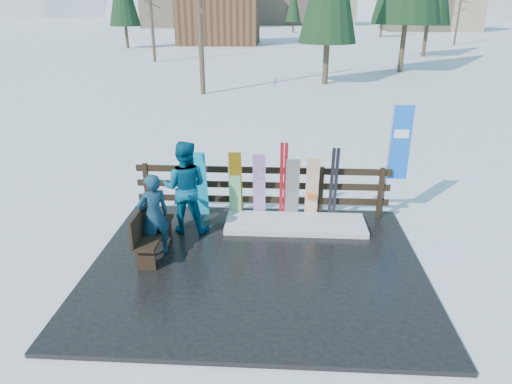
# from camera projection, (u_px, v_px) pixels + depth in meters

# --- Properties ---
(ground) EXTENTS (700.00, 700.00, 0.00)m
(ground) POSITION_uv_depth(u_px,v_px,m) (256.00, 268.00, 8.34)
(ground) COLOR white
(ground) RESTS_ON ground
(deck) EXTENTS (6.00, 5.00, 0.08)m
(deck) POSITION_uv_depth(u_px,v_px,m) (256.00, 266.00, 8.33)
(deck) COLOR black
(deck) RESTS_ON ground
(fence) EXTENTS (5.60, 0.10, 1.15)m
(fence) POSITION_uv_depth(u_px,v_px,m) (262.00, 187.00, 10.10)
(fence) COLOR black
(fence) RESTS_ON deck
(snow_patch) EXTENTS (2.96, 1.00, 0.12)m
(snow_patch) POSITION_uv_depth(u_px,v_px,m) (295.00, 224.00, 9.73)
(snow_patch) COLOR white
(snow_patch) RESTS_ON deck
(bench) EXTENTS (0.41, 1.50, 0.97)m
(bench) POSITION_uv_depth(u_px,v_px,m) (150.00, 229.00, 8.51)
(bench) COLOR black
(bench) RESTS_ON deck
(snowboard_0) EXTENTS (0.25, 0.31, 1.55)m
(snowboard_0) POSITION_uv_depth(u_px,v_px,m) (201.00, 184.00, 9.93)
(snowboard_0) COLOR #12ADD3
(snowboard_0) RESTS_ON deck
(snowboard_1) EXTENTS (0.26, 0.23, 1.35)m
(snowboard_1) POSITION_uv_depth(u_px,v_px,m) (235.00, 189.00, 9.92)
(snowboard_1) COLOR silver
(snowboard_1) RESTS_ON deck
(snowboard_2) EXTENTS (0.27, 0.37, 1.57)m
(snowboard_2) POSITION_uv_depth(u_px,v_px,m) (236.00, 185.00, 9.88)
(snowboard_2) COLOR #E5A003
(snowboard_2) RESTS_ON deck
(snowboard_3) EXTENTS (0.27, 0.39, 1.54)m
(snowboard_3) POSITION_uv_depth(u_px,v_px,m) (259.00, 186.00, 9.86)
(snowboard_3) COLOR silver
(snowboard_3) RESTS_ON deck
(snowboard_4) EXTENTS (0.29, 0.25, 1.42)m
(snowboard_4) POSITION_uv_depth(u_px,v_px,m) (292.00, 189.00, 9.84)
(snowboard_4) COLOR black
(snowboard_4) RESTS_ON deck
(snowboard_5) EXTENTS (0.27, 0.38, 1.48)m
(snowboard_5) POSITION_uv_depth(u_px,v_px,m) (312.00, 188.00, 9.81)
(snowboard_5) COLOR white
(snowboard_5) RESTS_ON deck
(ski_pair_a) EXTENTS (0.16, 0.19, 1.75)m
(ski_pair_a) POSITION_uv_depth(u_px,v_px,m) (284.00, 181.00, 9.86)
(ski_pair_a) COLOR maroon
(ski_pair_a) RESTS_ON deck
(ski_pair_b) EXTENTS (0.17, 0.18, 1.65)m
(ski_pair_b) POSITION_uv_depth(u_px,v_px,m) (334.00, 184.00, 9.82)
(ski_pair_b) COLOR black
(ski_pair_b) RESTS_ON deck
(rental_flag) EXTENTS (0.45, 0.04, 2.60)m
(rental_flag) POSITION_uv_depth(u_px,v_px,m) (397.00, 147.00, 9.64)
(rental_flag) COLOR silver
(rental_flag) RESTS_ON deck
(person_front) EXTENTS (0.70, 0.66, 1.61)m
(person_front) POSITION_uv_depth(u_px,v_px,m) (154.00, 216.00, 8.35)
(person_front) COLOR #194756
(person_front) RESTS_ON deck
(person_back) EXTENTS (0.96, 0.76, 1.94)m
(person_back) POSITION_uv_depth(u_px,v_px,m) (185.00, 187.00, 9.24)
(person_back) COLOR navy
(person_back) RESTS_ON deck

